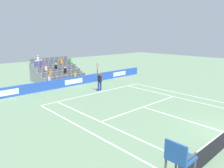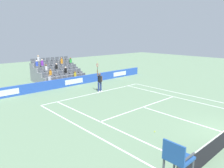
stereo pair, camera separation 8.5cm
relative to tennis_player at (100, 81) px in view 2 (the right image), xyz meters
name	(u,v)px [view 2 (the right image)]	position (x,y,z in m)	size (l,w,h in m)	color
line_baseline	(97,93)	(0.48, 0.21, -0.99)	(10.97, 0.10, 0.01)	white
line_service	(143,107)	(0.48, 5.70, -0.99)	(8.23, 0.10, 0.01)	white
line_centre_service	(182,119)	(0.48, 8.90, -0.99)	(0.10, 6.40, 0.01)	white
line_singles_sideline_left	(105,124)	(4.59, 6.16, -0.99)	(0.10, 11.89, 0.01)	white
line_singles_sideline_right	(178,98)	(-3.64, 6.16, -0.99)	(0.10, 11.89, 0.01)	white
line_doubles_sideline_left	(87,131)	(5.96, 6.16, -0.99)	(0.10, 11.89, 0.01)	white
line_doubles_sideline_right	(186,95)	(-5.01, 6.16, -0.99)	(0.10, 11.89, 0.01)	white
line_centre_mark	(98,93)	(0.48, 0.31, -0.99)	(0.10, 0.20, 0.01)	white
sponsor_barrier	(74,81)	(0.48, -3.80, -0.54)	(20.33, 0.22, 0.91)	blue
tennis_player	(100,81)	(0.00, 0.00, 0.00)	(0.52, 0.38, 2.85)	navy
umpire_chair	(177,166)	(7.24, 12.51, 0.53)	(0.70, 0.70, 2.34)	#474C54
stadium_stand	(57,73)	(0.49, -7.36, -0.17)	(4.96, 4.75, 2.97)	gray
loose_tennis_ball	(155,132)	(3.28, 8.85, -0.96)	(0.07, 0.07, 0.07)	#D1E533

